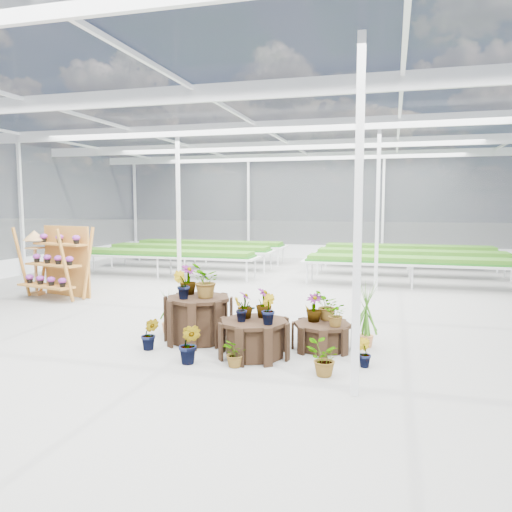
% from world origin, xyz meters
% --- Properties ---
extents(ground_plane, '(24.00, 24.00, 0.00)m').
position_xyz_m(ground_plane, '(0.00, 0.00, 0.00)').
color(ground_plane, gray).
rests_on(ground_plane, ground).
extents(greenhouse_shell, '(18.00, 24.00, 4.50)m').
position_xyz_m(greenhouse_shell, '(0.00, 0.00, 2.25)').
color(greenhouse_shell, white).
rests_on(greenhouse_shell, ground).
extents(steel_frame, '(18.00, 24.00, 4.50)m').
position_xyz_m(steel_frame, '(0.00, 0.00, 2.25)').
color(steel_frame, silver).
rests_on(steel_frame, ground).
extents(nursery_benches, '(16.00, 7.00, 0.84)m').
position_xyz_m(nursery_benches, '(0.00, 7.20, 0.42)').
color(nursery_benches, silver).
rests_on(nursery_benches, ground).
extents(plinth_tall, '(1.40, 1.40, 0.81)m').
position_xyz_m(plinth_tall, '(0.12, -2.18, 0.40)').
color(plinth_tall, black).
rests_on(plinth_tall, ground).
extents(plinth_mid, '(1.27, 1.27, 0.60)m').
position_xyz_m(plinth_mid, '(1.32, -2.78, 0.30)').
color(plinth_mid, black).
rests_on(plinth_mid, ground).
extents(plinth_low, '(1.15, 1.15, 0.45)m').
position_xyz_m(plinth_low, '(2.32, -2.08, 0.23)').
color(plinth_low, black).
rests_on(plinth_low, ground).
extents(shelf_rack, '(1.94, 1.33, 1.87)m').
position_xyz_m(shelf_rack, '(-5.00, 0.66, 0.93)').
color(shelf_rack, '#B1742D').
rests_on(shelf_rack, ground).
extents(bird_table, '(0.49, 0.49, 1.75)m').
position_xyz_m(bird_table, '(-5.81, 0.94, 0.87)').
color(bird_table, tan).
rests_on(bird_table, ground).
extents(nursery_plants, '(4.07, 2.59, 1.42)m').
position_xyz_m(nursery_plants, '(1.17, -2.19, 0.60)').
color(nursery_plants, '#326718').
rests_on(nursery_plants, ground).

